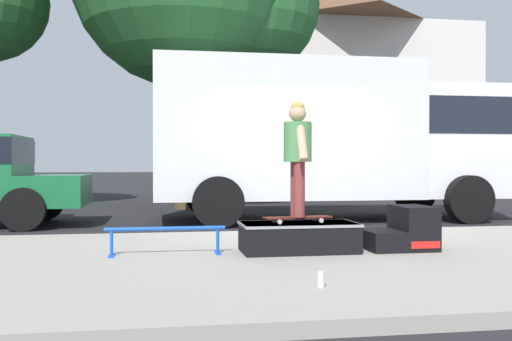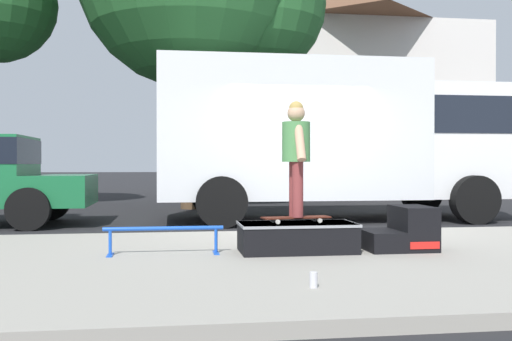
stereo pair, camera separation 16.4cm
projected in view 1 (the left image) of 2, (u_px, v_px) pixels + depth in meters
ground_plane at (311, 233)px, 9.40m from camera, size 140.00×140.00×0.00m
sidewalk_slab at (382, 260)px, 6.44m from camera, size 50.00×5.00×0.12m
skate_box at (298, 236)px, 6.64m from camera, size 1.31×0.68×0.33m
kicker_ramp at (403, 231)px, 6.85m from camera, size 0.78×0.65×0.50m
grind_rail at (165, 234)px, 6.43m from camera, size 1.31×0.28×0.31m
skateboard at (298, 218)px, 6.64m from camera, size 0.80×0.31×0.07m
skater_kid at (298, 149)px, 6.63m from camera, size 0.32×0.67×1.30m
soda_can at (321, 280)px, 4.73m from camera, size 0.07×0.07×0.13m
box_truck at (330, 134)px, 11.71m from camera, size 6.91×2.63×3.05m
house_behind at (328, 84)px, 23.02m from camera, size 9.54×8.23×8.40m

